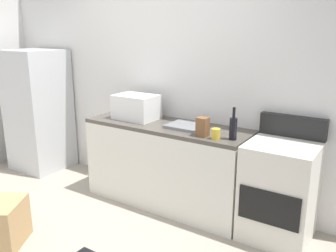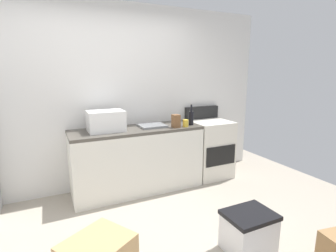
{
  "view_description": "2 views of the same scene",
  "coord_description": "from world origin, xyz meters",
  "px_view_note": "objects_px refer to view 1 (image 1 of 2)",
  "views": [
    {
      "loc": [
        2.3,
        -1.83,
        1.87
      ],
      "look_at": [
        0.58,
        0.79,
        1.01
      ],
      "focal_mm": 38.18,
      "sensor_mm": 36.0,
      "label": 1
    },
    {
      "loc": [
        -0.8,
        -2.12,
        1.66
      ],
      "look_at": [
        0.53,
        0.68,
        1.01
      ],
      "focal_mm": 27.55,
      "sensor_mm": 36.0,
      "label": 2
    }
  ],
  "objects_px": {
    "refrigerator": "(39,110)",
    "knife_block": "(203,127)",
    "coffee_mug": "(216,134)",
    "wine_bottle": "(233,128)",
    "stove_oven": "(280,190)",
    "microwave": "(136,107)"
  },
  "relations": [
    {
      "from": "refrigerator",
      "to": "knife_block",
      "type": "height_order",
      "value": "refrigerator"
    },
    {
      "from": "coffee_mug",
      "to": "wine_bottle",
      "type": "bearing_deg",
      "value": 29.28
    },
    {
      "from": "coffee_mug",
      "to": "knife_block",
      "type": "distance_m",
      "value": 0.15
    },
    {
      "from": "stove_oven",
      "to": "knife_block",
      "type": "xyz_separation_m",
      "value": [
        -0.7,
        -0.19,
        0.52
      ]
    },
    {
      "from": "refrigerator",
      "to": "wine_bottle",
      "type": "distance_m",
      "value": 2.85
    },
    {
      "from": "microwave",
      "to": "stove_oven",
      "type": "bearing_deg",
      "value": -0.18
    },
    {
      "from": "refrigerator",
      "to": "coffee_mug",
      "type": "relative_size",
      "value": 16.09
    },
    {
      "from": "stove_oven",
      "to": "wine_bottle",
      "type": "xyz_separation_m",
      "value": [
        -0.43,
        -0.13,
        0.54
      ]
    },
    {
      "from": "wine_bottle",
      "to": "coffee_mug",
      "type": "distance_m",
      "value": 0.16
    },
    {
      "from": "stove_oven",
      "to": "coffee_mug",
      "type": "bearing_deg",
      "value": -160.01
    },
    {
      "from": "stove_oven",
      "to": "wine_bottle",
      "type": "distance_m",
      "value": 0.7
    },
    {
      "from": "wine_bottle",
      "to": "knife_block",
      "type": "relative_size",
      "value": 1.67
    },
    {
      "from": "coffee_mug",
      "to": "knife_block",
      "type": "relative_size",
      "value": 0.56
    },
    {
      "from": "wine_bottle",
      "to": "refrigerator",
      "type": "bearing_deg",
      "value": 178.52
    },
    {
      "from": "refrigerator",
      "to": "microwave",
      "type": "bearing_deg",
      "value": 2.11
    },
    {
      "from": "knife_block",
      "to": "refrigerator",
      "type": "bearing_deg",
      "value": 177.09
    },
    {
      "from": "coffee_mug",
      "to": "microwave",
      "type": "bearing_deg",
      "value": 169.04
    },
    {
      "from": "wine_bottle",
      "to": "coffee_mug",
      "type": "bearing_deg",
      "value": -150.72
    },
    {
      "from": "microwave",
      "to": "wine_bottle",
      "type": "distance_m",
      "value": 1.22
    },
    {
      "from": "stove_oven",
      "to": "microwave",
      "type": "relative_size",
      "value": 2.39
    },
    {
      "from": "refrigerator",
      "to": "knife_block",
      "type": "xyz_separation_m",
      "value": [
        2.57,
        -0.13,
        0.19
      ]
    },
    {
      "from": "refrigerator",
      "to": "coffee_mug",
      "type": "distance_m",
      "value": 2.72
    }
  ]
}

